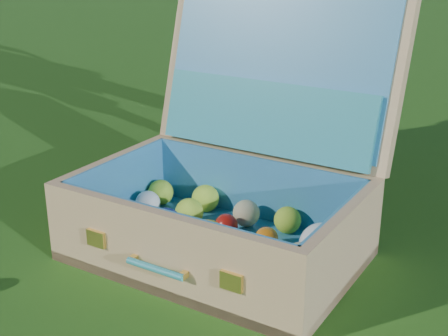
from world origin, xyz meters
TOP-DOWN VIEW (x-y plane):
  - ground at (0.00, 0.00)m, footprint 60.00×60.00m
  - suitcase at (0.13, 0.18)m, footprint 0.83×0.79m

SIDE VIEW (x-z plane):
  - ground at x=0.00m, z-range 0.00..0.00m
  - suitcase at x=0.13m, z-range -0.13..0.49m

